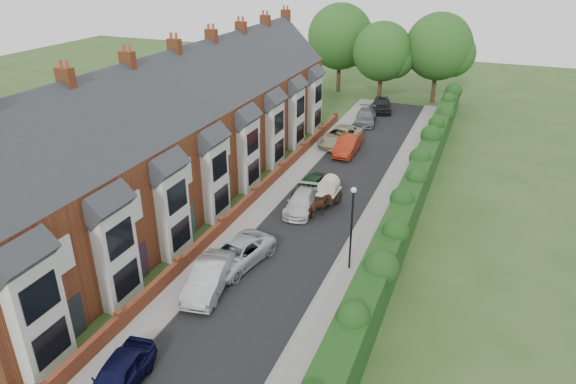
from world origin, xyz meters
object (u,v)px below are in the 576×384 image
Objects in this scene: car_green at (311,186)px; car_grey at (366,117)px; car_navy at (118,377)px; horse_cart at (329,189)px; car_silver_a at (209,277)px; horse at (319,207)px; car_white at (302,202)px; car_beige at (340,136)px; car_red at (348,145)px; lamppost at (352,218)px; car_black at (382,104)px; car_silver_b at (237,254)px.

car_green is 18.43m from car_grey.
horse_cart is (2.82, 19.40, 0.55)m from car_navy.
car_navy is at bearing -100.23° from car_grey.
car_silver_a is 2.52× the size of horse.
car_navy is 7.48m from car_silver_a.
car_silver_a is at bearing -103.11° from car_white.
car_silver_a is 0.96× the size of car_grey.
car_beige reaches higher than car_green.
horse is (1.80, -3.30, 0.10)m from car_green.
car_red is 9.25m from car_grey.
car_red is at bearing -48.80° from car_beige.
lamppost is at bearing 145.42° from horse.
car_green is at bearing 75.95° from car_silver_a.
horse_cart reaches higher than car_beige.
car_white is 26.28m from car_black.
car_white is 21.16m from car_grey.
car_black reaches higher than car_silver_b.
lamppost is 1.09× the size of car_silver_a.
car_beige is (-6.40, 19.80, -2.50)m from lamppost.
car_beige is (0.00, 24.40, 0.02)m from car_silver_a.
car_silver_b reaches higher than car_grey.
car_black is (-0.09, 26.28, 0.15)m from car_white.
car_navy is at bearing -87.40° from car_green.
car_white is (1.32, 17.96, -0.07)m from car_navy.
car_green is at bearing 78.73° from car_navy.
horse is (2.82, 17.38, 0.07)m from car_navy.
horse reaches higher than car_green.
lamppost reaches higher than car_white.
car_black is at bearing 84.25° from car_white.
car_grey is 21.84m from horse.
car_white is at bearing -104.04° from car_black.
car_beige reaches higher than car_red.
car_black reaches higher than car_silver_a.
car_white is at bearing 0.31° from horse.
car_silver_b is 1.68× the size of horse_cart.
car_beige is at bearing -104.10° from car_grey.
car_grey is 19.84m from horse_cart.
horse_cart reaches higher than car_red.
horse_cart reaches higher than horse.
car_silver_a is at bearing -89.00° from car_green.
car_silver_a is at bearing -106.15° from car_black.
car_silver_a reaches higher than car_grey.
car_beige is 1.86× the size of horse_cart.
car_silver_a is 31.63m from car_grey.
car_silver_a is 0.98× the size of car_red.
car_red is 0.83× the size of car_beige.
car_white is at bearing 130.84° from lamppost.
lamppost is 1.00× the size of car_silver_b.
car_red is 2.56× the size of horse.
car_white is 1.61m from horse.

